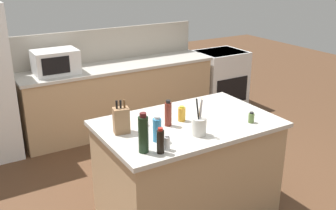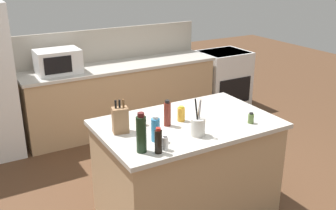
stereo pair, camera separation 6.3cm
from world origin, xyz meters
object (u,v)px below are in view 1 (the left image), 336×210
at_px(vinegar_bottle, 168,114).
at_px(range_oven, 220,78).
at_px(wine_bottle, 143,134).
at_px(spice_jar_oregano, 251,118).
at_px(soy_sauce_bottle, 161,141).
at_px(dish_soap_bottle, 157,129).
at_px(microwave, 56,62).
at_px(spice_jar_paprika, 143,120).
at_px(utensil_crock, 199,126).
at_px(knife_block, 121,120).
at_px(honey_jar, 182,114).
at_px(salt_shaker, 167,143).

bearing_deg(vinegar_bottle, range_oven, 43.43).
bearing_deg(wine_bottle, range_oven, 42.78).
distance_m(spice_jar_oregano, soy_sauce_bottle, 1.00).
bearing_deg(spice_jar_oregano, dish_soap_bottle, 173.71).
height_order(microwave, vinegar_bottle, microwave).
relative_size(microwave, spice_jar_paprika, 5.54).
height_order(utensil_crock, vinegar_bottle, utensil_crock).
relative_size(wine_bottle, soy_sauce_bottle, 1.55).
bearing_deg(spice_jar_paprika, knife_block, -167.77).
height_order(spice_jar_oregano, soy_sauce_bottle, soy_sauce_bottle).
relative_size(vinegar_bottle, honey_jar, 1.68).
xyz_separation_m(range_oven, knife_block, (-2.71, -2.11, 0.59)).
xyz_separation_m(knife_block, dish_soap_bottle, (0.18, -0.29, -0.01)).
bearing_deg(spice_jar_paprika, spice_jar_oregano, -27.42).
relative_size(soy_sauce_bottle, honey_jar, 1.46).
xyz_separation_m(utensil_crock, salt_shaker, (-0.37, -0.10, -0.02)).
bearing_deg(range_oven, utensil_crock, -131.33).
bearing_deg(salt_shaker, soy_sauce_bottle, -164.45).
xyz_separation_m(wine_bottle, soy_sauce_bottle, (0.10, -0.08, -0.05)).
xyz_separation_m(utensil_crock, soy_sauce_bottle, (-0.43, -0.12, 0.01)).
relative_size(range_oven, salt_shaker, 7.50).
distance_m(microwave, knife_block, 2.11).
height_order(dish_soap_bottle, spice_jar_paprika, dish_soap_bottle).
height_order(wine_bottle, soy_sauce_bottle, wine_bottle).
xyz_separation_m(microwave, honey_jar, (0.53, -2.15, -0.09)).
distance_m(utensil_crock, spice_jar_paprika, 0.52).
bearing_deg(knife_block, vinegar_bottle, 2.47).
relative_size(knife_block, spice_jar_oregano, 2.91).
height_order(range_oven, utensil_crock, utensil_crock).
bearing_deg(spice_jar_paprika, salt_shaker, -97.13).
bearing_deg(range_oven, wine_bottle, -137.22).
xyz_separation_m(knife_block, spice_jar_oregano, (1.09, -0.39, -0.07)).
bearing_deg(knife_block, wine_bottle, -78.28).
height_order(knife_block, honey_jar, knife_block).
relative_size(microwave, honey_jar, 3.92).
relative_size(microwave, vinegar_bottle, 2.33).
xyz_separation_m(wine_bottle, vinegar_bottle, (0.42, 0.34, -0.04)).
height_order(knife_block, salt_shaker, knife_block).
xyz_separation_m(knife_block, utensil_crock, (0.53, -0.37, -0.03)).
relative_size(range_oven, spice_jar_oregano, 9.23).
bearing_deg(honey_jar, microwave, 103.78).
xyz_separation_m(microwave, spice_jar_paprika, (0.18, -2.06, -0.11)).
relative_size(utensil_crock, spice_jar_oregano, 3.21).
bearing_deg(dish_soap_bottle, soy_sauce_bottle, -112.31).
height_order(salt_shaker, vinegar_bottle, vinegar_bottle).
bearing_deg(honey_jar, salt_shaker, -133.66).
distance_m(range_oven, soy_sauce_bottle, 3.73).
bearing_deg(dish_soap_bottle, spice_jar_paprika, 81.32).
relative_size(knife_block, spice_jar_paprika, 2.92).
height_order(salt_shaker, soy_sauce_bottle, soy_sauce_bottle).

